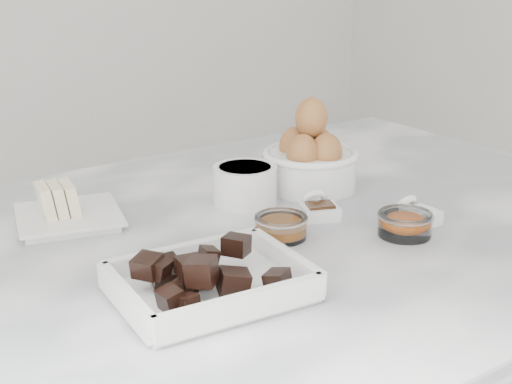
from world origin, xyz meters
TOP-DOWN VIEW (x-y plane):
  - marble_slab at (0.00, 0.00)m, footprint 1.20×0.80m
  - chocolate_dish at (-0.15, -0.13)m, footprint 0.22×0.17m
  - butter_plate at (-0.20, 0.17)m, footprint 0.17×0.17m
  - sugar_ramekin at (0.05, 0.09)m, footprint 0.10×0.10m
  - egg_bowl at (0.17, 0.09)m, footprint 0.15×0.15m
  - honey_bowl at (0.01, -0.04)m, footprint 0.07×0.07m
  - zest_bowl at (0.15, -0.13)m, footprint 0.07×0.07m
  - vanilla_spoon at (0.10, -0.01)m, footprint 0.06×0.07m
  - salt_spoon at (0.19, -0.11)m, footprint 0.05×0.07m

SIDE VIEW (x-z plane):
  - marble_slab at x=0.00m, z-range 0.90..0.94m
  - vanilla_spoon at x=0.10m, z-range 0.93..0.97m
  - salt_spoon at x=0.19m, z-range 0.93..0.97m
  - honey_bowl at x=0.01m, z-range 0.94..0.97m
  - zest_bowl at x=0.15m, z-range 0.94..0.97m
  - butter_plate at x=-0.20m, z-range 0.93..0.99m
  - chocolate_dish at x=-0.15m, z-range 0.94..0.99m
  - sugar_ramekin at x=0.05m, z-range 0.94..1.00m
  - egg_bowl at x=0.17m, z-range 0.91..1.06m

